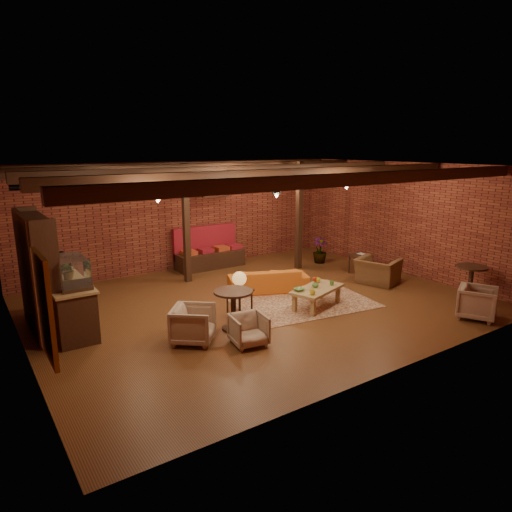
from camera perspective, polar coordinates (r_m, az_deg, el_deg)
floor at (r=10.88m, az=0.40°, el=-5.95°), size 10.00×10.00×0.00m
ceiling at (r=10.26m, az=0.43°, el=11.15°), size 10.00×8.00×0.02m
wall_back at (r=13.89m, az=-8.96°, el=5.00°), size 10.00×0.02×3.20m
wall_front at (r=7.58m, az=17.72°, el=-2.68°), size 10.00×0.02×3.20m
wall_left at (r=8.74m, az=-27.80°, el=-1.50°), size 0.02×8.00×3.20m
wall_right at (r=13.85m, az=17.82°, el=4.49°), size 0.02×8.00×3.20m
ceiling_beams at (r=10.26m, az=0.43°, el=10.48°), size 9.80×6.40×0.22m
ceiling_pipe at (r=11.63m, az=-4.08°, el=9.68°), size 9.60×0.12×0.12m
post_left at (r=12.39m, az=-8.71°, el=3.97°), size 0.16×0.16×3.20m
post_right at (r=13.68m, az=5.41°, el=4.98°), size 0.16×0.16×3.20m
service_counter at (r=10.03m, az=-22.87°, el=-3.96°), size 0.80×2.50×1.60m
plant_counter at (r=10.12m, az=-22.76°, el=-1.31°), size 0.35×0.39×0.30m
shelving_hutch at (r=9.96m, az=-25.44°, el=-1.94°), size 0.52×2.00×2.40m
chalkboard_menu at (r=6.55m, az=-24.83°, el=-5.87°), size 0.08×0.96×1.46m
banquette at (r=13.96m, az=-5.78°, el=0.55°), size 2.10×0.70×1.00m
service_sign at (r=13.27m, az=-5.04°, el=7.98°), size 0.86×0.06×0.30m
ceiling_spotlights at (r=10.28m, az=0.42°, el=9.25°), size 6.40×4.40×0.28m
rug at (r=11.09m, az=5.60°, el=-5.59°), size 3.50×2.87×0.01m
sofa at (r=11.71m, az=1.53°, el=-3.00°), size 2.16×1.49×0.59m
coffee_table at (r=10.58m, az=7.57°, el=-4.26°), size 1.51×1.07×0.72m
side_table_lamp at (r=9.96m, az=-2.09°, el=-3.27°), size 0.57×0.57×0.98m
round_table_left at (r=9.23m, az=-2.84°, el=-5.92°), size 0.79×0.79×0.82m
armchair_a at (r=8.79m, az=-7.86°, el=-8.24°), size 1.03×1.04×0.78m
armchair_b at (r=8.62m, az=-0.92°, el=-9.03°), size 0.71×0.68×0.64m
armchair_right at (r=12.73m, az=14.97°, el=-1.31°), size 0.98×1.22×0.92m
side_table_book at (r=13.53m, az=12.82°, el=-0.03°), size 0.59×0.59×0.59m
round_table_right at (r=12.14m, az=25.28°, el=-2.42°), size 0.72×0.72×0.84m
armchair_far at (r=10.96m, az=25.95°, el=-5.09°), size 0.99×0.97×0.77m
plant_tall at (r=14.47m, az=8.08°, el=3.81°), size 1.53×1.53×2.42m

